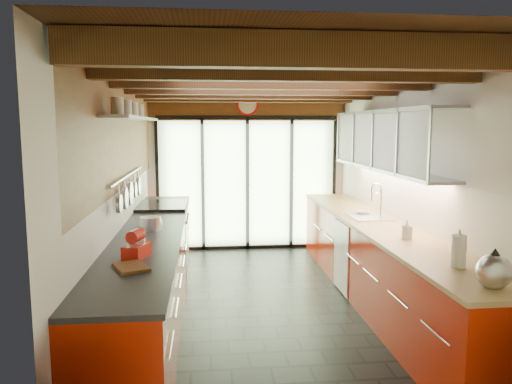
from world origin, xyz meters
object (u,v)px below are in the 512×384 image
Objects in this scene: kettle at (494,269)px; paper_towel at (459,252)px; bowl at (363,212)px; stand_mixer at (137,246)px; soap_bottle at (407,229)px.

kettle is 1.09× the size of paper_towel.
kettle is at bearing -90.00° from paper_towel.
bowl is at bearing 90.00° from paper_towel.
stand_mixer is 1.62× the size of bowl.
stand_mixer is at bearing 167.43° from paper_towel.
kettle is 2.85m from bowl.
kettle is at bearing -90.00° from bowl.
bowl is (-0.00, 2.37, -0.10)m from paper_towel.
soap_bottle is 1.38m from bowl.
paper_towel reaches higher than bowl.
kettle is 1.78× the size of bowl.
kettle is at bearing -90.00° from soap_bottle.
soap_bottle is at bearing 90.00° from kettle.
paper_towel is 1.00m from soap_bottle.
bowl is at bearing 35.42° from stand_mixer.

